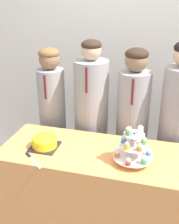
% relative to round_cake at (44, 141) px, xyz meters
% --- Properties ---
extents(wall_back, '(9.00, 0.06, 2.70)m').
position_rel_round_cake_xyz_m(wall_back, '(0.39, 1.27, 0.55)').
color(wall_back, silver).
rests_on(wall_back, ground_plane).
extents(table, '(1.44, 0.60, 0.74)m').
position_rel_round_cake_xyz_m(table, '(0.39, 0.04, -0.43)').
color(table, '#EF9951').
rests_on(table, ground_plane).
extents(round_cake, '(0.21, 0.21, 0.11)m').
position_rel_round_cake_xyz_m(round_cake, '(0.00, 0.00, 0.00)').
color(round_cake, '#232328').
rests_on(round_cake, table).
extents(cake_knife, '(0.20, 0.17, 0.01)m').
position_rel_round_cake_xyz_m(cake_knife, '(-0.04, -0.17, -0.05)').
color(cake_knife, silver).
rests_on(cake_knife, table).
extents(cupcake_stand, '(0.28, 0.28, 0.29)m').
position_rel_round_cake_xyz_m(cupcake_stand, '(0.69, -0.02, 0.07)').
color(cupcake_stand, silver).
rests_on(cupcake_stand, table).
extents(student_0, '(0.25, 0.26, 1.41)m').
position_rel_round_cake_xyz_m(student_0, '(-0.16, 0.56, -0.11)').
color(student_0, '#939399').
rests_on(student_0, ground_plane).
extents(student_1, '(0.31, 0.32, 1.50)m').
position_rel_round_cake_xyz_m(student_1, '(0.23, 0.56, -0.10)').
color(student_1, '#939399').
rests_on(student_1, ground_plane).
extents(student_2, '(0.29, 0.29, 1.45)m').
position_rel_round_cake_xyz_m(student_2, '(0.61, 0.56, -0.10)').
color(student_2, '#939399').
rests_on(student_2, ground_plane).
extents(student_3, '(0.30, 0.31, 1.52)m').
position_rel_round_cake_xyz_m(student_3, '(0.99, 0.56, -0.07)').
color(student_3, '#939399').
rests_on(student_3, ground_plane).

